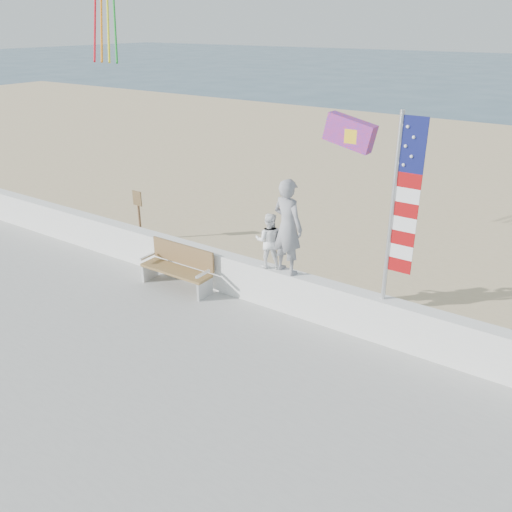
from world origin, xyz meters
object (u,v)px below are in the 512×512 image
object	(u,v)px
child	(269,240)
bench	(178,266)
flag	(400,204)
adult	(288,227)

from	to	relation	value
child	bench	bearing A→B (deg)	-13.18
flag	child	bearing A→B (deg)	179.99
flag	bench	bearing A→B (deg)	-174.71
flag	adult	bearing A→B (deg)	179.99
child	adult	bearing A→B (deg)	155.12
adult	child	xyz separation A→B (m)	(-0.45, 0.00, -0.40)
bench	flag	xyz separation A→B (m)	(4.90, 0.45, 2.30)
child	flag	world-z (taller)	flag
adult	flag	distance (m)	2.44
adult	bench	xyz separation A→B (m)	(-2.64, -0.45, -1.39)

